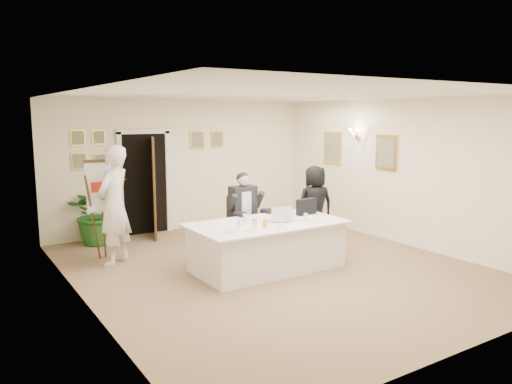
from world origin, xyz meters
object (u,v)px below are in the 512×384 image
object	(u,v)px
conference_table	(267,245)
oj_glass	(265,223)
flip_chart	(105,215)
laptop_bag	(306,207)
potted_palm	(97,212)
laptop	(278,213)
standing_woman	(315,205)
seated_man	(244,213)
paper_stack	(307,219)
steel_jug	(254,223)
standing_man	(114,205)

from	to	relation	value
conference_table	oj_glass	size ratio (longest dim) A/B	19.30
flip_chart	laptop_bag	distance (m)	3.48
potted_palm	laptop	distance (m)	3.79
standing_woman	potted_palm	world-z (taller)	standing_woman
oj_glass	seated_man	bearing A→B (deg)	72.63
standing_woman	paper_stack	distance (m)	1.50
flip_chart	steel_jug	xyz separation A→B (m)	(1.72, -2.10, 0.04)
potted_palm	steel_jug	bearing A→B (deg)	-64.77
conference_table	standing_woman	xyz separation A→B (m)	(1.71, 0.89, 0.37)
standing_man	potted_palm	size ratio (longest dim) A/B	1.61
oj_glass	flip_chart	bearing A→B (deg)	128.68
laptop	steel_jug	size ratio (longest dim) A/B	3.25
conference_table	standing_man	world-z (taller)	standing_man
seated_man	flip_chart	xyz separation A→B (m)	(-2.20, 1.01, 0.04)
standing_woman	steel_jug	distance (m)	2.29
conference_table	flip_chart	world-z (taller)	flip_chart
standing_woman	flip_chart	bearing A→B (deg)	-2.30
seated_man	standing_man	xyz separation A→B (m)	(-2.14, 0.64, 0.25)
potted_palm	paper_stack	bearing A→B (deg)	-52.46
standing_woman	oj_glass	size ratio (longest dim) A/B	11.73
standing_man	steel_jug	bearing A→B (deg)	92.44
seated_man	potted_palm	xyz separation A→B (m)	(-2.03, 2.19, -0.13)
seated_man	oj_glass	distance (m)	1.31
potted_palm	steel_jug	distance (m)	3.63
laptop_bag	steel_jug	size ratio (longest dim) A/B	3.58
potted_palm	steel_jug	size ratio (longest dim) A/B	11.33
flip_chart	laptop	xyz separation A→B (m)	(2.24, -1.98, 0.12)
potted_palm	laptop_bag	world-z (taller)	potted_palm
conference_table	laptop	size ratio (longest dim) A/B	7.01
oj_glass	steel_jug	bearing A→B (deg)	120.47
conference_table	laptop	distance (m)	0.55
seated_man	laptop	bearing A→B (deg)	-84.15
laptop_bag	standing_man	bearing A→B (deg)	149.29
flip_chart	potted_palm	xyz separation A→B (m)	(0.17, 1.18, -0.17)
seated_man	standing_man	distance (m)	2.25
laptop_bag	paper_stack	world-z (taller)	laptop_bag
laptop	flip_chart	bearing A→B (deg)	157.39
standing_woman	potted_palm	bearing A→B (deg)	-18.45
steel_jug	paper_stack	bearing A→B (deg)	-2.57
conference_table	steel_jug	xyz separation A→B (m)	(-0.34, -0.14, 0.44)
laptop	steel_jug	world-z (taller)	laptop
laptop	laptop_bag	bearing A→B (deg)	32.59
standing_man	laptop	size ratio (longest dim) A/B	5.60
standing_man	steel_jug	xyz separation A→B (m)	(1.66, -1.73, -0.17)
potted_palm	conference_table	bearing A→B (deg)	-59.10
potted_palm	paper_stack	distance (m)	4.20
laptop_bag	paper_stack	xyz separation A→B (m)	(-0.26, -0.35, -0.12)
standing_woman	steel_jug	size ratio (longest dim) A/B	13.86
laptop	oj_glass	distance (m)	0.52
conference_table	potted_palm	bearing A→B (deg)	120.90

